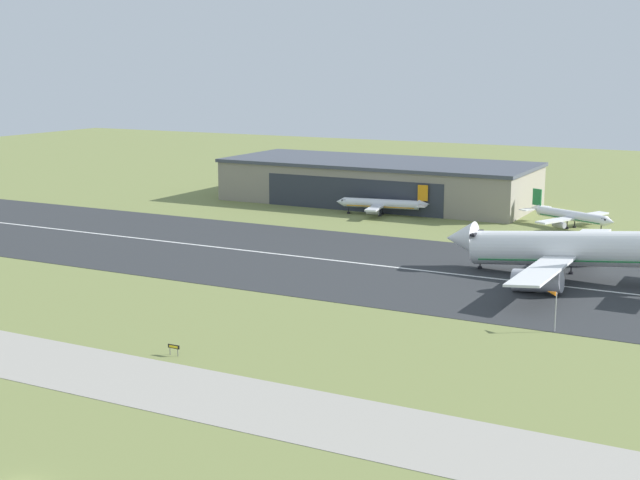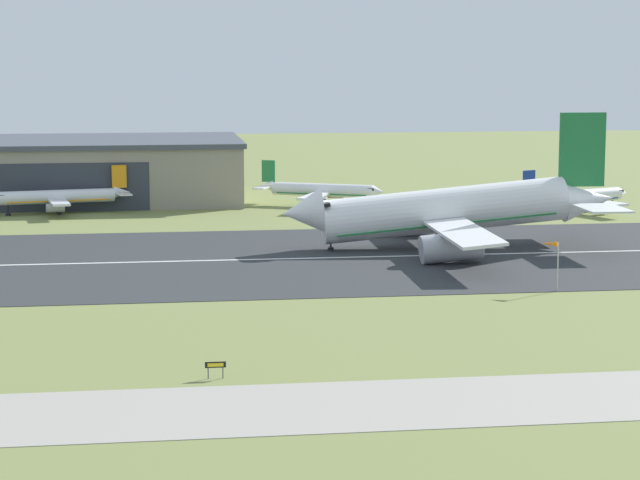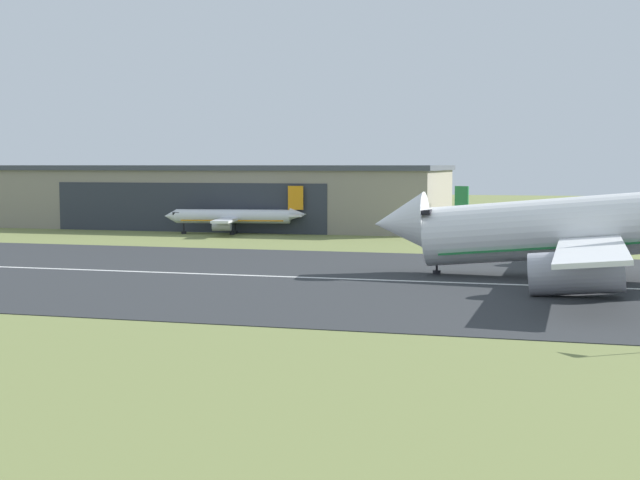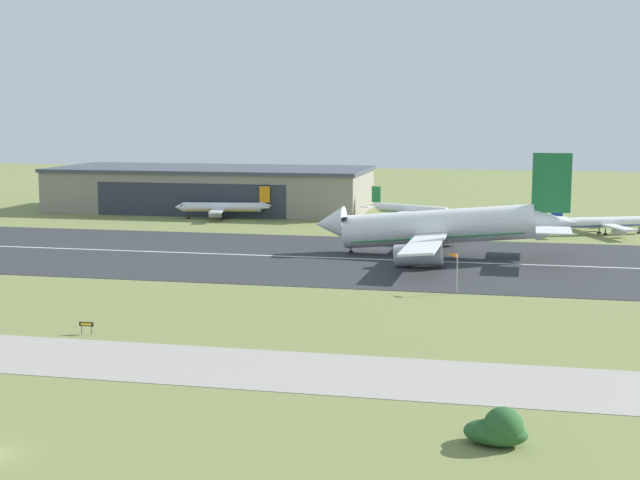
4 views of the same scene
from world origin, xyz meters
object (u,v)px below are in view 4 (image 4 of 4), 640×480
Objects in this scene: shrub_clump at (498,430)px; airplane_parked_centre at (223,207)px; windsock_pole at (452,257)px; airplane_landing at (440,228)px; runway_sign at (86,325)px; airplane_parked_west at (602,223)px; airplane_parked_east at (411,210)px.

airplane_parked_centre is at bearing 116.27° from shrub_clump.
airplane_parked_centre is at bearing 127.77° from windsock_pole.
windsock_pole is at bearing -52.23° from airplane_parked_centre.
runway_sign is (-36.24, -66.56, -4.11)m from airplane_landing.
shrub_clump is at bearing -82.84° from windsock_pole.
airplane_parked_east reaches higher than airplane_parked_west.
windsock_pole is at bearing 40.07° from runway_sign.
airplane_parked_centre is 45.84m from airplane_parked_east.
airplane_parked_west is at bearing -17.65° from airplane_parked_east.
airplane_parked_east is 4.62× the size of shrub_clump.
airplane_landing is at bearing 97.71° from windsock_pole.
airplane_landing is 32.68m from windsock_pole.
runway_sign is at bearing -118.57° from airplane_landing.
airplane_parked_west is 123.52m from runway_sign.
airplane_landing is 51.32m from airplane_parked_east.
airplane_parked_east is at bearing 4.93° from airplane_parked_centre.
airplane_landing is 10.51× the size of shrub_clump.
airplane_landing reaches higher than airplane_parked_west.
runway_sign is at bearing 151.78° from shrub_clump.
airplane_parked_west is 44.63m from airplane_parked_east.
airplane_parked_centre reaches higher than airplane_parked_west.
runway_sign is (-25.43, -116.68, -1.77)m from airplane_parked_east.
runway_sign is (20.25, -112.74, -1.77)m from airplane_parked_centre.
airplane_landing is 73.00m from airplane_parked_centre.
airplane_parked_centre is at bearing 140.74° from airplane_landing.
airplane_landing is at bearing -39.26° from airplane_parked_centre.
airplane_parked_centre is 114.56m from runway_sign.
airplane_parked_west is at bearing 56.62° from runway_sign.
airplane_parked_east is (-42.53, 13.54, 0.33)m from airplane_parked_west.
shrub_clump is 2.84× the size of runway_sign.
airplane_parked_centre is 1.04× the size of airplane_parked_east.
shrub_clump is at bearing -28.22° from runway_sign.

